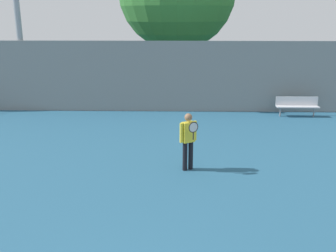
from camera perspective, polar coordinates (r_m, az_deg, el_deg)
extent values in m
cylinder|color=black|center=(11.56, 2.48, -4.42)|extent=(0.14, 0.14, 0.87)
cylinder|color=black|center=(11.66, 3.31, -4.25)|extent=(0.14, 0.14, 0.87)
cube|color=yellow|center=(11.37, 2.95, -0.88)|extent=(0.41, 0.35, 0.60)
cylinder|color=yellow|center=(11.26, 1.95, -1.00)|extent=(0.10, 0.10, 0.58)
cylinder|color=yellow|center=(11.48, 3.92, -0.67)|extent=(0.10, 0.10, 0.58)
sphere|color=#8E6647|center=(11.25, 2.98, 1.27)|extent=(0.22, 0.22, 0.22)
cylinder|color=black|center=(11.16, 3.69, -1.44)|extent=(0.03, 0.03, 0.22)
torus|color=black|center=(11.08, 3.72, -0.18)|extent=(0.28, 0.18, 0.31)
cylinder|color=silver|center=(11.08, 3.72, -0.18)|extent=(0.23, 0.14, 0.27)
cube|color=silver|center=(18.44, 18.28, 2.68)|extent=(1.87, 0.40, 0.04)
cylinder|color=gray|center=(18.29, 15.98, 2.01)|extent=(0.06, 0.06, 0.43)
cylinder|color=gray|center=(18.72, 20.41, 1.93)|extent=(0.06, 0.06, 0.43)
cube|color=silver|center=(18.56, 18.19, 3.47)|extent=(1.87, 0.04, 0.40)
cylinder|color=#939399|center=(19.58, -21.12, 15.91)|extent=(0.27, 0.27, 9.51)
cube|color=gray|center=(18.28, -1.49, 7.16)|extent=(26.32, 0.06, 3.26)
cylinder|color=brown|center=(22.46, 1.25, 8.63)|extent=(0.44, 0.44, 3.08)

